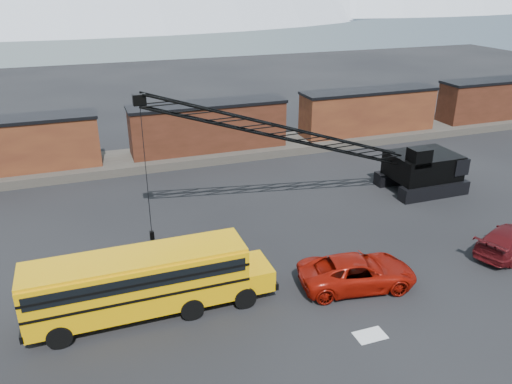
% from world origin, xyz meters
% --- Properties ---
extents(ground, '(160.00, 160.00, 0.00)m').
position_xyz_m(ground, '(0.00, 0.00, 0.00)').
color(ground, black).
rests_on(ground, ground).
extents(gravel_berm, '(120.00, 5.00, 0.70)m').
position_xyz_m(gravel_berm, '(0.00, 22.00, 0.35)').
color(gravel_berm, '#4C463E').
rests_on(gravel_berm, ground).
extents(boxcar_west_near, '(13.70, 3.10, 4.17)m').
position_xyz_m(boxcar_west_near, '(-16.00, 22.00, 2.76)').
color(boxcar_west_near, '#461E14').
rests_on(boxcar_west_near, gravel_berm).
extents(boxcar_mid, '(13.70, 3.10, 4.17)m').
position_xyz_m(boxcar_mid, '(0.00, 22.00, 2.76)').
color(boxcar_mid, '#4B2115').
rests_on(boxcar_mid, gravel_berm).
extents(boxcar_east_near, '(13.70, 3.10, 4.17)m').
position_xyz_m(boxcar_east_near, '(16.00, 22.00, 2.76)').
color(boxcar_east_near, '#461E14').
rests_on(boxcar_east_near, gravel_berm).
extents(boxcar_east_far, '(13.70, 3.10, 4.17)m').
position_xyz_m(boxcar_east_far, '(32.00, 22.00, 2.76)').
color(boxcar_east_far, '#4B2115').
rests_on(boxcar_east_far, gravel_berm).
extents(snow_patch, '(1.40, 0.90, 0.02)m').
position_xyz_m(snow_patch, '(0.50, -4.00, 0.01)').
color(snow_patch, silver).
rests_on(snow_patch, ground).
extents(school_bus, '(11.65, 2.65, 3.19)m').
position_xyz_m(school_bus, '(-8.55, 1.03, 1.79)').
color(school_bus, '#DC9A04').
rests_on(school_bus, ground).
extents(red_pickup, '(6.40, 3.72, 1.68)m').
position_xyz_m(red_pickup, '(1.92, -0.35, 0.84)').
color(red_pickup, '#901107').
rests_on(red_pickup, ground).
extents(maroon_suv, '(5.86, 3.97, 1.58)m').
position_xyz_m(maroon_suv, '(11.98, -0.27, 0.79)').
color(maroon_suv, '#4B0D10').
rests_on(maroon_suv, ground).
extents(crawler_crane, '(23.55, 4.20, 9.14)m').
position_xyz_m(crawler_crane, '(3.22, 8.96, 5.12)').
color(crawler_crane, black).
rests_on(crawler_crane, ground).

